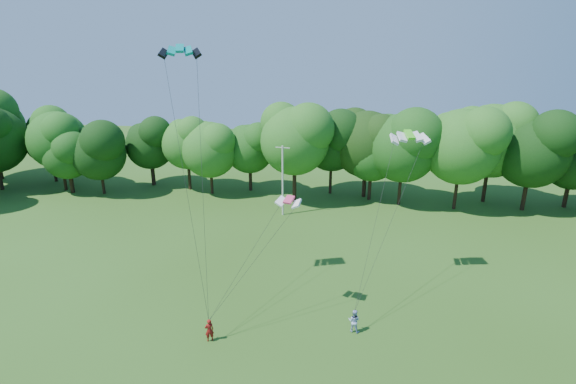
# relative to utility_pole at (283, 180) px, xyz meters

# --- Properties ---
(utility_pole) EXTENTS (1.66, 0.34, 8.33)m
(utility_pole) POSITION_rel_utility_pole_xyz_m (0.00, 0.00, 0.00)
(utility_pole) COLOR beige
(utility_pole) RESTS_ON ground
(kite_flyer_left) EXTENTS (0.74, 0.67, 1.71)m
(kite_flyer_left) POSITION_rel_utility_pole_xyz_m (-1.53, -23.69, -3.43)
(kite_flyer_left) COLOR maroon
(kite_flyer_left) RESTS_ON ground
(kite_flyer_right) EXTENTS (0.99, 0.86, 1.75)m
(kite_flyer_right) POSITION_rel_utility_pole_xyz_m (8.33, -21.27, -3.40)
(kite_flyer_right) COLOR #9EB0DC
(kite_flyer_right) RESTS_ON ground
(kite_teal) EXTENTS (3.08, 2.09, 0.61)m
(kite_teal) POSITION_rel_utility_pole_xyz_m (-4.70, -16.96, 14.86)
(kite_teal) COLOR #048580
(kite_teal) RESTS_ON ground
(kite_green) EXTENTS (3.20, 1.95, 0.59)m
(kite_green) POSITION_rel_utility_pole_xyz_m (12.08, -12.98, 8.37)
(kite_green) COLOR #46D720
(kite_green) RESTS_ON ground
(kite_pink) EXTENTS (1.96, 1.32, 0.40)m
(kite_pink) POSITION_rel_utility_pole_xyz_m (3.39, -19.34, 4.80)
(kite_pink) COLOR #DC3D6B
(kite_pink) RESTS_ON ground
(tree_back_west) EXTENTS (8.41, 8.41, 12.24)m
(tree_back_west) POSITION_rel_utility_pole_xyz_m (-30.87, 4.91, 3.36)
(tree_back_west) COLOR #382916
(tree_back_west) RESTS_ON ground
(tree_back_center) EXTENTS (9.35, 9.35, 13.60)m
(tree_back_center) POSITION_rel_utility_pole_xyz_m (9.58, 7.82, 4.21)
(tree_back_center) COLOR black
(tree_back_center) RESTS_ON ground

